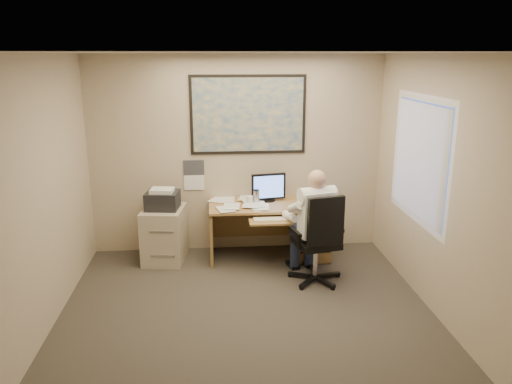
{
  "coord_description": "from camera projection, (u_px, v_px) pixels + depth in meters",
  "views": [
    {
      "loc": [
        -0.33,
        -4.48,
        2.69
      ],
      "look_at": [
        0.18,
        1.3,
        1.08
      ],
      "focal_mm": 35.0,
      "sensor_mm": 36.0,
      "label": 1
    }
  ],
  "objects": [
    {
      "name": "room_shell",
      "position": [
        249.0,
        202.0,
        4.68
      ],
      "size": [
        4.0,
        4.5,
        2.7
      ],
      "color": "#38322B",
      "rests_on": "ground"
    },
    {
      "name": "window_blinds",
      "position": [
        419.0,
        160.0,
        5.56
      ],
      "size": [
        0.06,
        1.4,
        1.3
      ],
      "primitive_type": null,
      "color": "beige",
      "rests_on": "room_shell"
    },
    {
      "name": "person",
      "position": [
        316.0,
        226.0,
        5.99
      ],
      "size": [
        0.75,
        0.92,
        1.38
      ],
      "primitive_type": null,
      "rotation": [
        0.0,
        0.0,
        0.25
      ],
      "color": "white",
      "rests_on": "office_chair"
    },
    {
      "name": "wall_calendar",
      "position": [
        194.0,
        175.0,
        6.85
      ],
      "size": [
        0.28,
        0.01,
        0.42
      ],
      "primitive_type": "cube",
      "color": "white",
      "rests_on": "room_shell"
    },
    {
      "name": "desk",
      "position": [
        292.0,
        224.0,
        6.81
      ],
      "size": [
        1.6,
        0.97,
        1.13
      ],
      "color": "#A77D47",
      "rests_on": "ground"
    },
    {
      "name": "filing_cabinet",
      "position": [
        164.0,
        230.0,
        6.64
      ],
      "size": [
        0.6,
        0.69,
        1.0
      ],
      "rotation": [
        0.0,
        0.0,
        -0.14
      ],
      "color": "#B9AC95",
      "rests_on": "ground"
    },
    {
      "name": "office_chair",
      "position": [
        315.0,
        257.0,
        6.0
      ],
      "size": [
        0.81,
        0.81,
        1.13
      ],
      "rotation": [
        0.0,
        0.0,
        0.22
      ],
      "color": "black",
      "rests_on": "ground"
    },
    {
      "name": "world_map",
      "position": [
        248.0,
        115.0,
        6.69
      ],
      "size": [
        1.56,
        0.03,
        1.06
      ],
      "primitive_type": "cube",
      "color": "#1E4C93",
      "rests_on": "room_shell"
    }
  ]
}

